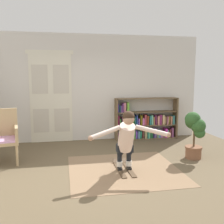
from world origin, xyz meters
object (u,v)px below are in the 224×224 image
(skis_pair, at_px, (124,168))
(bookshelf, at_px, (145,123))
(person_skier, at_px, (126,137))
(potted_plant, at_px, (195,130))
(wicker_chair, at_px, (2,135))

(skis_pair, bearing_deg, bookshelf, 63.23)
(skis_pair, bearing_deg, person_skier, -90.28)
(bookshelf, xyz_separation_m, potted_plant, (0.50, -1.91, 0.16))
(bookshelf, bearing_deg, skis_pair, -116.77)
(potted_plant, bearing_deg, person_skier, -160.83)
(wicker_chair, distance_m, skis_pair, 2.56)
(bookshelf, distance_m, potted_plant, 1.98)
(skis_pair, relative_size, person_skier, 0.62)
(potted_plant, bearing_deg, skis_pair, -167.28)
(bookshelf, relative_size, person_skier, 1.24)
(potted_plant, xyz_separation_m, person_skier, (-1.65, -0.57, 0.07))
(bookshelf, bearing_deg, person_skier, -114.89)
(bookshelf, bearing_deg, wicker_chair, -157.97)
(skis_pair, bearing_deg, wicker_chair, 159.88)
(bookshelf, height_order, person_skier, person_skier)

